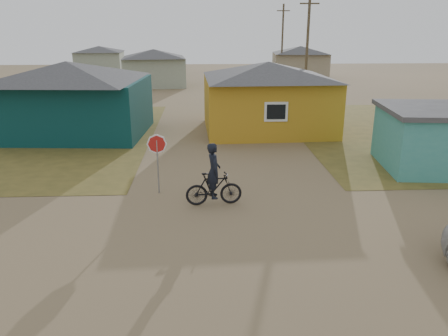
# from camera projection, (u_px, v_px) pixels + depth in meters

# --- Properties ---
(ground) EXTENTS (120.00, 120.00, 0.00)m
(ground) POSITION_uv_depth(u_px,v_px,m) (249.00, 246.00, 12.08)
(ground) COLOR olive
(house_teal) EXTENTS (8.93, 7.08, 4.00)m
(house_teal) POSITION_uv_depth(u_px,v_px,m) (69.00, 98.00, 23.86)
(house_teal) COLOR #083030
(house_teal) RESTS_ON ground
(house_yellow) EXTENTS (7.72, 6.76, 3.90)m
(house_yellow) POSITION_uv_depth(u_px,v_px,m) (268.00, 96.00, 24.87)
(house_yellow) COLOR #BA871C
(house_yellow) RESTS_ON ground
(house_pale_west) EXTENTS (7.04, 6.15, 3.60)m
(house_pale_west) POSITION_uv_depth(u_px,v_px,m) (154.00, 67.00, 43.50)
(house_pale_west) COLOR gray
(house_pale_west) RESTS_ON ground
(house_beige_east) EXTENTS (6.95, 6.05, 3.60)m
(house_beige_east) POSITION_uv_depth(u_px,v_px,m) (300.00, 62.00, 49.94)
(house_beige_east) COLOR gray
(house_beige_east) RESTS_ON ground
(house_pale_north) EXTENTS (6.28, 5.81, 3.40)m
(house_pale_north) POSITION_uv_depth(u_px,v_px,m) (100.00, 60.00, 54.55)
(house_pale_north) COLOR gray
(house_pale_north) RESTS_ON ground
(utility_pole_near) EXTENTS (1.40, 0.20, 8.00)m
(utility_pole_near) POSITION_uv_depth(u_px,v_px,m) (307.00, 49.00, 31.98)
(utility_pole_near) COLOR brown
(utility_pole_near) RESTS_ON ground
(utility_pole_far) EXTENTS (1.40, 0.20, 8.00)m
(utility_pole_far) POSITION_uv_depth(u_px,v_px,m) (282.00, 42.00, 47.22)
(utility_pole_far) COLOR brown
(utility_pole_far) RESTS_ON ground
(stop_sign) EXTENTS (0.68, 0.32, 2.21)m
(stop_sign) POSITION_uv_depth(u_px,v_px,m) (157.00, 150.00, 15.39)
(stop_sign) COLOR gray
(stop_sign) RESTS_ON ground
(cyclist) EXTENTS (1.95, 0.72, 2.16)m
(cyclist) POSITION_uv_depth(u_px,v_px,m) (214.00, 183.00, 14.64)
(cyclist) COLOR black
(cyclist) RESTS_ON ground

